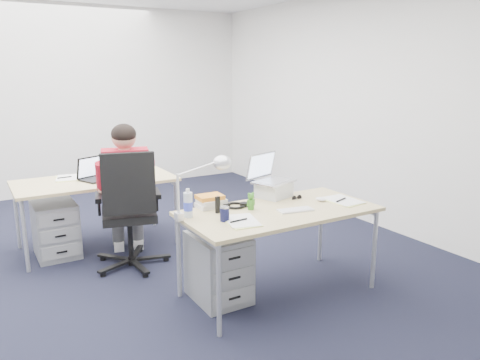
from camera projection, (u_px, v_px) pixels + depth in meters
name	position (u px, v px, depth m)	size (l,w,h in m)	color
floor	(137.00, 277.00, 4.26)	(7.00, 7.00, 0.00)	black
room	(126.00, 86.00, 3.87)	(6.02, 7.02, 2.80)	silver
desk_near	(279.00, 215.00, 3.83)	(1.60, 0.80, 0.73)	tan
desk_far	(96.00, 184.00, 4.88)	(1.60, 0.80, 0.73)	tan
office_chair	(130.00, 234.00, 4.43)	(0.88, 0.88, 1.14)	black
seated_person	(127.00, 193.00, 4.52)	(0.54, 0.80, 1.36)	#B5192A
drawer_pedestal_near	(218.00, 267.00, 3.80)	(0.40, 0.50, 0.55)	gray
drawer_pedestal_far	(56.00, 229.00, 4.72)	(0.40, 0.50, 0.55)	gray
silver_laptop	(274.00, 176.00, 4.16)	(0.36, 0.28, 0.38)	silver
wireless_keyboard	(295.00, 210.00, 3.78)	(0.29, 0.12, 0.01)	white
computer_mouse	(321.00, 199.00, 4.06)	(0.06, 0.09, 0.03)	white
headphones	(235.00, 205.00, 3.89)	(0.22, 0.17, 0.04)	black
can_koozie	(225.00, 214.00, 3.51)	(0.07, 0.07, 0.11)	#12143A
water_bottle	(188.00, 203.00, 3.59)	(0.07, 0.07, 0.23)	silver
bear_figurine	(251.00, 201.00, 3.80)	(0.08, 0.06, 0.14)	#22701D
book_stack	(211.00, 201.00, 3.88)	(0.23, 0.17, 0.10)	silver
cordless_phone	(218.00, 205.00, 3.71)	(0.04, 0.02, 0.14)	black
papers_left	(241.00, 221.00, 3.50)	(0.22, 0.32, 0.01)	#F3FF93
papers_right	(343.00, 201.00, 4.05)	(0.23, 0.33, 0.01)	#F3FF93
sunglasses	(297.00, 198.00, 4.12)	(0.10, 0.05, 0.02)	black
desk_lamp	(196.00, 187.00, 3.57)	(0.43, 0.16, 0.48)	silver
dark_laptop	(99.00, 168.00, 4.84)	(0.35, 0.34, 0.25)	black
far_cup	(119.00, 168.00, 5.20)	(0.07, 0.07, 0.10)	white
far_papers	(67.00, 178.00, 4.91)	(0.21, 0.31, 0.01)	white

